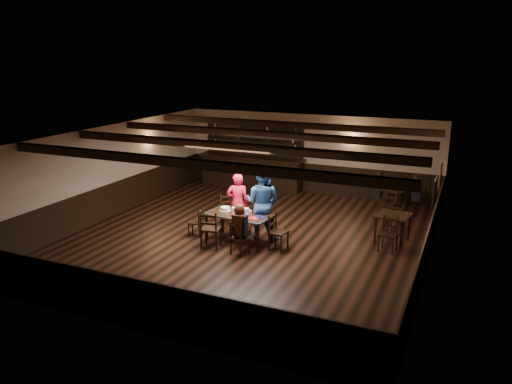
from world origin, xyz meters
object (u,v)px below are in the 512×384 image
at_px(man_blue, 263,203).
at_px(bar_counter, 252,168).
at_px(woman_pink, 238,203).
at_px(chair_near_left, 210,227).
at_px(chair_near_right, 238,236).
at_px(dining_table, 239,217).
at_px(cake, 225,209).

distance_m(man_blue, bar_counter, 5.20).
bearing_deg(man_blue, woman_pink, -13.13).
relative_size(chair_near_left, chair_near_right, 1.18).
distance_m(chair_near_right, woman_pink, 1.71).
xyz_separation_m(dining_table, cake, (-0.46, 0.13, 0.12)).
bearing_deg(chair_near_left, woman_pink, 85.98).
relative_size(chair_near_right, man_blue, 0.42).
xyz_separation_m(chair_near_left, woman_pink, (0.10, 1.39, 0.25)).
xyz_separation_m(man_blue, bar_counter, (-2.38, 4.62, -0.25)).
xyz_separation_m(dining_table, woman_pink, (-0.37, 0.70, 0.14)).
bearing_deg(bar_counter, chair_near_right, -68.85).
bearing_deg(woman_pink, man_blue, 145.34).
relative_size(dining_table, bar_counter, 0.45).
height_order(chair_near_left, bar_counter, bar_counter).
bearing_deg(dining_table, chair_near_left, -124.05).
relative_size(dining_table, chair_near_left, 1.82).
height_order(dining_table, chair_near_right, chair_near_right).
bearing_deg(woman_pink, cake, 60.65).
height_order(chair_near_right, man_blue, man_blue).
bearing_deg(chair_near_right, man_blue, 86.40).
xyz_separation_m(chair_near_right, woman_pink, (-0.73, 1.51, 0.33)).
bearing_deg(bar_counter, dining_table, -69.25).
distance_m(chair_near_right, cake, 1.28).
height_order(dining_table, woman_pink, woman_pink).
relative_size(chair_near_right, bar_counter, 0.21).
bearing_deg(bar_counter, cake, -73.48).
distance_m(dining_table, woman_pink, 0.80).
distance_m(chair_near_left, chair_near_right, 0.84).
bearing_deg(chair_near_right, bar_counter, 111.15).
relative_size(dining_table, woman_pink, 1.09).
height_order(chair_near_left, chair_near_right, chair_near_left).
bearing_deg(cake, dining_table, -15.88).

